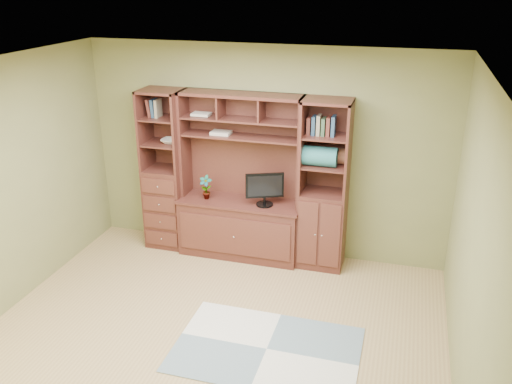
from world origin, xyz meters
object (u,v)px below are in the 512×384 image
(right_tower, at_px, (324,186))
(monitor, at_px, (265,183))
(left_tower, at_px, (165,170))
(center_hutch, at_px, (239,179))

(right_tower, distance_m, monitor, 0.70)
(left_tower, xyz_separation_m, right_tower, (2.02, 0.00, 0.00))
(center_hutch, xyz_separation_m, monitor, (0.33, -0.03, -0.01))
(left_tower, distance_m, right_tower, 2.02)
(left_tower, relative_size, right_tower, 1.00)
(monitor, bearing_deg, center_hutch, 150.89)
(center_hutch, distance_m, left_tower, 1.00)
(right_tower, bearing_deg, left_tower, 180.00)
(left_tower, height_order, monitor, left_tower)
(center_hutch, xyz_separation_m, left_tower, (-1.00, 0.04, 0.00))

